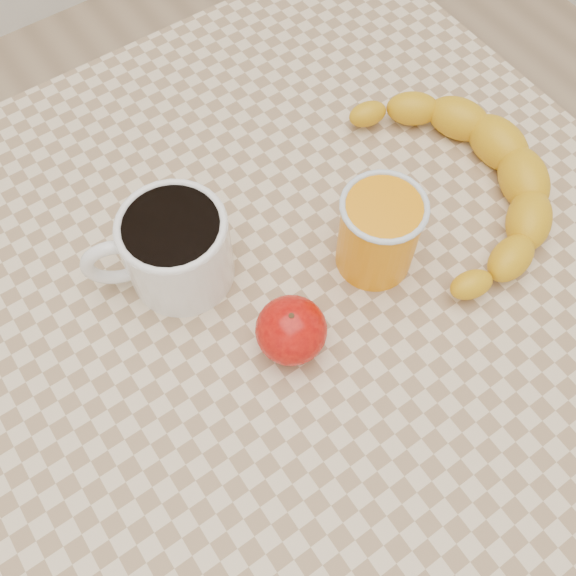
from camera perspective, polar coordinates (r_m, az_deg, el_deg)
ground at (r=1.33m, az=0.00°, el=-15.79°), size 3.00×3.00×0.00m
table at (r=0.70m, az=0.00°, el=-4.09°), size 0.80×0.80×0.75m
coffee_mug at (r=0.60m, az=-10.13°, el=3.56°), size 0.15×0.13×0.09m
orange_juice_glass at (r=0.61m, az=8.06°, el=4.91°), size 0.08×0.08×0.09m
apple at (r=0.57m, az=0.29°, el=-3.77°), size 0.08×0.08×0.06m
banana at (r=0.69m, az=15.09°, el=9.13°), size 0.44×0.46×0.05m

